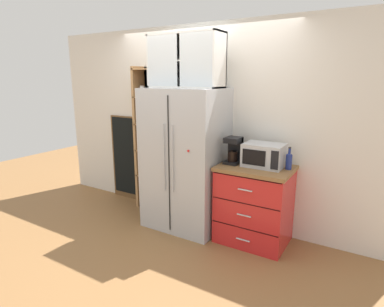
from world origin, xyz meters
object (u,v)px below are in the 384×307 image
at_px(microwave, 264,155).
at_px(bottle_amber, 259,155).
at_px(mug_charcoal, 257,162).
at_px(chalkboard_menu, 127,158).
at_px(bottle_cobalt, 289,160).
at_px(mug_cream, 256,163).
at_px(refrigerator, 185,159).
at_px(coffee_maker, 234,150).

height_order(microwave, bottle_amber, microwave).
xyz_separation_m(mug_charcoal, chalkboard_menu, (-2.20, 0.26, -0.30)).
relative_size(mug_charcoal, bottle_cobalt, 0.46).
bearing_deg(bottle_amber, bottle_cobalt, -1.67).
xyz_separation_m(mug_charcoal, mug_cream, (0.00, -0.04, -0.01)).
bearing_deg(chalkboard_menu, refrigerator, -14.33).
relative_size(refrigerator, bottle_cobalt, 7.17).
height_order(refrigerator, bottle_cobalt, refrigerator).
bearing_deg(mug_charcoal, bottle_cobalt, 10.26).
distance_m(mug_cream, bottle_cobalt, 0.36).
height_order(coffee_maker, mug_cream, coffee_maker).
bearing_deg(bottle_cobalt, mug_cream, -163.16).
distance_m(mug_cream, bottle_amber, 0.13).
xyz_separation_m(refrigerator, chalkboard_menu, (-1.29, 0.33, -0.22)).
distance_m(refrigerator, bottle_cobalt, 1.27).
distance_m(microwave, coffee_maker, 0.35).
bearing_deg(coffee_maker, mug_cream, -6.52).
bearing_deg(mug_cream, mug_charcoal, 90.32).
xyz_separation_m(coffee_maker, bottle_cobalt, (0.62, 0.07, -0.05)).
relative_size(refrigerator, mug_charcoal, 15.54).
bearing_deg(refrigerator, bottle_amber, 8.80).
bearing_deg(microwave, chalkboard_menu, 174.31).
bearing_deg(mug_charcoal, chalkboard_menu, 173.29).
relative_size(coffee_maker, bottle_cobalt, 1.26).
bearing_deg(bottle_amber, chalkboard_menu, 175.12).
distance_m(refrigerator, mug_cream, 0.92).
xyz_separation_m(refrigerator, bottle_cobalt, (1.25, 0.13, 0.14)).
bearing_deg(mug_cream, chalkboard_menu, 172.24).
relative_size(bottle_cobalt, bottle_amber, 0.97).
height_order(mug_charcoal, bottle_cobalt, bottle_cobalt).
bearing_deg(chalkboard_menu, microwave, -5.69).
height_order(coffee_maker, mug_charcoal, coffee_maker).
xyz_separation_m(refrigerator, mug_charcoal, (0.91, 0.07, 0.08)).
height_order(refrigerator, microwave, refrigerator).
bearing_deg(microwave, coffee_maker, -173.11).
distance_m(coffee_maker, bottle_cobalt, 0.63).
bearing_deg(coffee_maker, microwave, 6.89).
relative_size(coffee_maker, chalkboard_menu, 0.24).
bearing_deg(chalkboard_menu, bottle_amber, -4.88).
height_order(microwave, chalkboard_menu, chalkboard_menu).
relative_size(microwave, mug_charcoal, 3.87).
height_order(coffee_maker, bottle_amber, coffee_maker).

